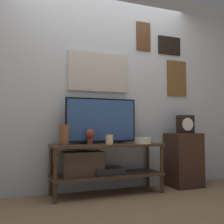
% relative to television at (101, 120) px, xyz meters
% --- Properties ---
extents(ground_plane, '(12.00, 12.00, 0.00)m').
position_rel_television_xyz_m(ground_plane, '(0.05, -0.33, -0.88)').
color(ground_plane, '#846647').
extents(wall_back, '(6.40, 0.08, 2.70)m').
position_rel_television_xyz_m(wall_back, '(0.05, 0.16, 0.48)').
color(wall_back, '#B2BCC6').
rests_on(wall_back, ground_plane).
extents(media_console, '(1.34, 0.41, 0.59)m').
position_rel_television_xyz_m(media_console, '(-0.07, -0.09, -0.50)').
color(media_console, '#422D1E').
rests_on(media_console, ground_plane).
extents(television, '(0.89, 0.05, 0.55)m').
position_rel_television_xyz_m(television, '(0.00, 0.00, 0.00)').
color(television, black).
rests_on(television, media_console).
extents(vase_wide_bowl, '(0.20, 0.20, 0.08)m').
position_rel_television_xyz_m(vase_wide_bowl, '(0.45, -0.23, -0.25)').
color(vase_wide_bowl, beige).
rests_on(vase_wide_bowl, media_console).
extents(vase_tall_ceramic, '(0.11, 0.11, 0.23)m').
position_rel_television_xyz_m(vase_tall_ceramic, '(-0.48, -0.11, -0.17)').
color(vase_tall_ceramic, brown).
rests_on(vase_tall_ceramic, media_console).
extents(candle_jar, '(0.09, 0.09, 0.11)m').
position_rel_television_xyz_m(candle_jar, '(0.03, -0.20, -0.23)').
color(candle_jar, beige).
rests_on(candle_jar, media_console).
extents(decorative_bust, '(0.11, 0.11, 0.18)m').
position_rel_television_xyz_m(decorative_bust, '(-0.17, -0.09, -0.18)').
color(decorative_bust, brown).
rests_on(decorative_bust, media_console).
extents(side_table, '(0.40, 0.37, 0.71)m').
position_rel_television_xyz_m(side_table, '(1.14, -0.07, -0.52)').
color(side_table, '#382319').
rests_on(side_table, ground_plane).
extents(mantel_clock, '(0.23, 0.11, 0.25)m').
position_rel_television_xyz_m(mantel_clock, '(1.18, -0.07, -0.05)').
color(mantel_clock, black).
rests_on(mantel_clock, side_table).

